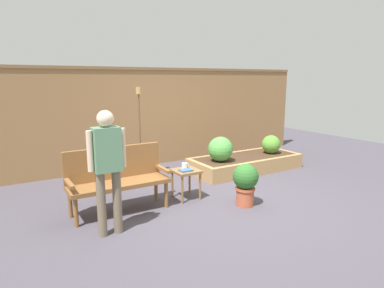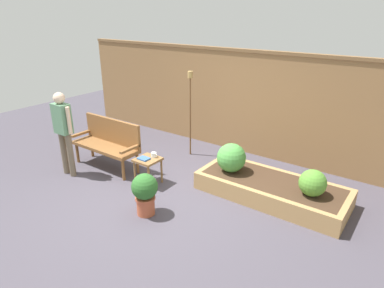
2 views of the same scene
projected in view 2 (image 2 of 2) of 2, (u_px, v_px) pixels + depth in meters
ground_plane at (155, 197)px, 5.55m from camera, size 14.00×14.00×0.00m
fence_back at (235, 100)px, 7.10m from camera, size 8.40×0.14×2.16m
garden_bench at (109, 140)px, 6.47m from camera, size 1.44×0.48×0.94m
side_table at (148, 163)px, 5.84m from camera, size 0.40×0.40×0.48m
cup_on_table at (154, 155)px, 5.86m from camera, size 0.13×0.09×0.08m
book_on_table at (144, 159)px, 5.78m from camera, size 0.20×0.15×0.03m
potted_boxwood at (145, 191)px, 4.96m from camera, size 0.39×0.39×0.66m
raised_planter_bed at (271, 189)px, 5.49m from camera, size 2.40×1.00×0.30m
shrub_near_bench at (231, 158)px, 5.68m from camera, size 0.49×0.49×0.49m
shrub_far_corner at (313, 183)px, 4.94m from camera, size 0.40×0.40×0.40m
tiki_torch at (190, 99)px, 6.75m from camera, size 0.10×0.10×1.76m
person_by_bench at (63, 127)px, 5.98m from camera, size 0.47×0.20×1.56m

